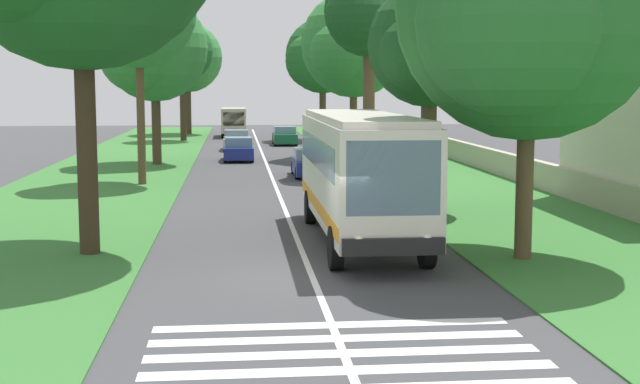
{
  "coord_description": "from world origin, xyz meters",
  "views": [
    {
      "loc": [
        -20.74,
        1.81,
        4.58
      ],
      "look_at": [
        3.49,
        -0.54,
        1.6
      ],
      "focal_mm": 49.34,
      "sensor_mm": 36.0,
      "label": 1
    }
  ],
  "objects_px": {
    "coach_bus": "(360,169)",
    "roadside_tree_right_3": "(427,49)",
    "roadside_tree_right_0": "(320,58)",
    "roadside_tree_right_2": "(366,15)",
    "trailing_car_1": "(239,150)",
    "roadside_tree_left_3": "(186,59)",
    "roadside_tree_left_1": "(181,53)",
    "roadside_tree_right_4": "(351,48)",
    "trailing_minibus_0": "(234,119)",
    "trailing_car_0": "(311,163)",
    "trailing_car_3": "(285,136)",
    "roadside_tree_left_4": "(136,13)",
    "roadside_tree_right_1": "(522,13)",
    "utility_pole": "(430,98)",
    "trailing_car_2": "(236,141)",
    "roadside_tree_left_0": "(152,52)"
  },
  "relations": [
    {
      "from": "roadside_tree_left_3",
      "to": "roadside_tree_right_4",
      "type": "relative_size",
      "value": 0.99
    },
    {
      "from": "trailing_car_2",
      "to": "roadside_tree_left_3",
      "type": "height_order",
      "value": "roadside_tree_left_3"
    },
    {
      "from": "roadside_tree_right_3",
      "to": "roadside_tree_right_4",
      "type": "xyz_separation_m",
      "value": [
        23.42,
        -0.38,
        0.99
      ]
    },
    {
      "from": "trailing_minibus_0",
      "to": "roadside_tree_right_2",
      "type": "bearing_deg",
      "value": -168.64
    },
    {
      "from": "trailing_car_2",
      "to": "roadside_tree_right_4",
      "type": "bearing_deg",
      "value": -136.32
    },
    {
      "from": "trailing_car_2",
      "to": "roadside_tree_left_4",
      "type": "xyz_separation_m",
      "value": [
        -21.15,
        4.46,
        7.11
      ]
    },
    {
      "from": "trailing_car_1",
      "to": "trailing_minibus_0",
      "type": "height_order",
      "value": "trailing_minibus_0"
    },
    {
      "from": "roadside_tree_left_1",
      "to": "trailing_car_1",
      "type": "bearing_deg",
      "value": -166.76
    },
    {
      "from": "roadside_tree_right_2",
      "to": "roadside_tree_right_3",
      "type": "distance_m",
      "value": 13.41
    },
    {
      "from": "roadside_tree_right_0",
      "to": "utility_pole",
      "type": "relative_size",
      "value": 1.28
    },
    {
      "from": "trailing_car_2",
      "to": "roadside_tree_left_1",
      "type": "bearing_deg",
      "value": 22.91
    },
    {
      "from": "roadside_tree_right_3",
      "to": "utility_pole",
      "type": "distance_m",
      "value": 1.81
    },
    {
      "from": "roadside_tree_left_3",
      "to": "roadside_tree_right_4",
      "type": "xyz_separation_m",
      "value": [
        -27.42,
        -11.61,
        -0.03
      ]
    },
    {
      "from": "trailing_minibus_0",
      "to": "roadside_tree_left_0",
      "type": "height_order",
      "value": "roadside_tree_left_0"
    },
    {
      "from": "roadside_tree_left_3",
      "to": "roadside_tree_right_4",
      "type": "height_order",
      "value": "roadside_tree_right_4"
    },
    {
      "from": "roadside_tree_left_4",
      "to": "roadside_tree_right_4",
      "type": "height_order",
      "value": "roadside_tree_left_4"
    },
    {
      "from": "coach_bus",
      "to": "roadside_tree_left_0",
      "type": "bearing_deg",
      "value": 17.72
    },
    {
      "from": "roadside_tree_right_1",
      "to": "trailing_car_3",
      "type": "bearing_deg",
      "value": 4.47
    },
    {
      "from": "trailing_car_2",
      "to": "roadside_tree_left_1",
      "type": "relative_size",
      "value": 0.44
    },
    {
      "from": "roadside_tree_left_3",
      "to": "roadside_tree_right_2",
      "type": "bearing_deg",
      "value": -163.66
    },
    {
      "from": "roadside_tree_right_2",
      "to": "roadside_tree_right_3",
      "type": "bearing_deg",
      "value": -179.14
    },
    {
      "from": "roadside_tree_right_0",
      "to": "roadside_tree_right_2",
      "type": "bearing_deg",
      "value": 179.14
    },
    {
      "from": "roadside_tree_right_2",
      "to": "utility_pole",
      "type": "height_order",
      "value": "roadside_tree_right_2"
    },
    {
      "from": "roadside_tree_right_4",
      "to": "roadside_tree_right_1",
      "type": "bearing_deg",
      "value": -179.85
    },
    {
      "from": "trailing_car_0",
      "to": "roadside_tree_left_0",
      "type": "bearing_deg",
      "value": 48.77
    },
    {
      "from": "roadside_tree_right_3",
      "to": "roadside_tree_left_1",
      "type": "bearing_deg",
      "value": 15.11
    },
    {
      "from": "trailing_car_0",
      "to": "utility_pole",
      "type": "relative_size",
      "value": 0.55
    },
    {
      "from": "trailing_car_2",
      "to": "roadside_tree_right_2",
      "type": "xyz_separation_m",
      "value": [
        -17.67,
        -6.56,
        7.39
      ]
    },
    {
      "from": "trailing_car_3",
      "to": "roadside_tree_right_1",
      "type": "relative_size",
      "value": 0.43
    },
    {
      "from": "roadside_tree_left_1",
      "to": "roadside_tree_right_4",
      "type": "xyz_separation_m",
      "value": [
        -17.83,
        -11.52,
        -0.27
      ]
    },
    {
      "from": "trailing_car_1",
      "to": "roadside_tree_left_3",
      "type": "distance_m",
      "value": 29.74
    },
    {
      "from": "trailing_car_1",
      "to": "roadside_tree_left_1",
      "type": "relative_size",
      "value": 0.44
    },
    {
      "from": "trailing_car_1",
      "to": "roadside_tree_right_2",
      "type": "distance_m",
      "value": 13.23
    },
    {
      "from": "roadside_tree_left_1",
      "to": "utility_pole",
      "type": "height_order",
      "value": "roadside_tree_left_1"
    },
    {
      "from": "coach_bus",
      "to": "roadside_tree_left_3",
      "type": "distance_m",
      "value": 57.52
    },
    {
      "from": "trailing_car_1",
      "to": "trailing_car_3",
      "type": "relative_size",
      "value": 1.0
    },
    {
      "from": "roadside_tree_right_2",
      "to": "trailing_minibus_0",
      "type": "bearing_deg",
      "value": 11.36
    },
    {
      "from": "roadside_tree_right_2",
      "to": "trailing_car_0",
      "type": "bearing_deg",
      "value": 104.82
    },
    {
      "from": "roadside_tree_left_4",
      "to": "roadside_tree_right_3",
      "type": "xyz_separation_m",
      "value": [
        -9.75,
        -11.22,
        -1.92
      ]
    },
    {
      "from": "roadside_tree_left_0",
      "to": "roadside_tree_right_4",
      "type": "height_order",
      "value": "roadside_tree_right_4"
    },
    {
      "from": "trailing_car_2",
      "to": "roadside_tree_right_2",
      "type": "bearing_deg",
      "value": -159.63
    },
    {
      "from": "roadside_tree_right_3",
      "to": "trailing_car_1",
      "type": "bearing_deg",
      "value": 16.7
    },
    {
      "from": "roadside_tree_right_4",
      "to": "utility_pole",
      "type": "relative_size",
      "value": 1.31
    },
    {
      "from": "trailing_car_3",
      "to": "roadside_tree_right_0",
      "type": "xyz_separation_m",
      "value": [
        5.72,
        -3.28,
        6.08
      ]
    },
    {
      "from": "roadside_tree_right_0",
      "to": "trailing_car_3",
      "type": "bearing_deg",
      "value": 150.12
    },
    {
      "from": "roadside_tree_left_1",
      "to": "roadside_tree_right_0",
      "type": "relative_size",
      "value": 0.97
    },
    {
      "from": "coach_bus",
      "to": "roadside_tree_right_3",
      "type": "distance_m",
      "value": 7.71
    },
    {
      "from": "trailing_car_1",
      "to": "roadside_tree_left_4",
      "type": "bearing_deg",
      "value": 159.66
    },
    {
      "from": "roadside_tree_right_1",
      "to": "roadside_tree_right_4",
      "type": "bearing_deg",
      "value": 0.15
    },
    {
      "from": "coach_bus",
      "to": "roadside_tree_left_4",
      "type": "relative_size",
      "value": 1.06
    }
  ]
}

